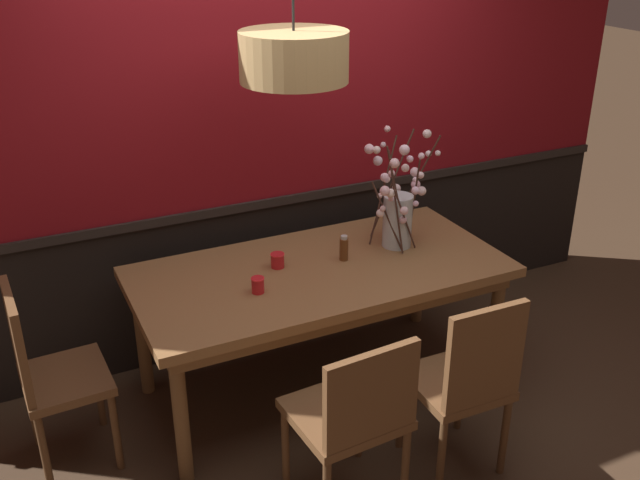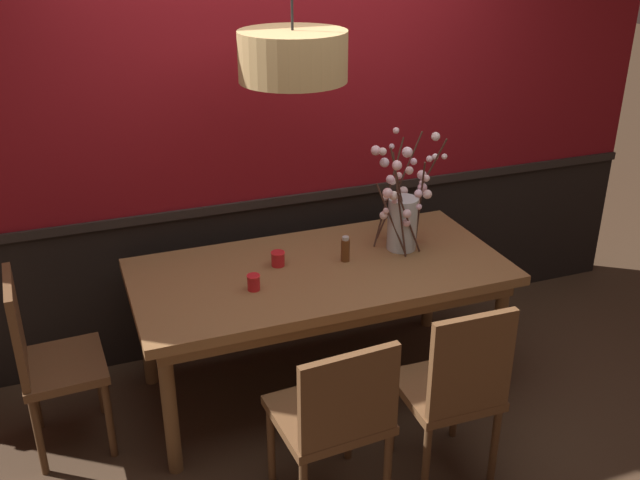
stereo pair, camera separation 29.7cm
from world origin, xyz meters
name	(u,v)px [view 2 (the right image)]	position (x,y,z in m)	size (l,w,h in m)	color
ground_plane	(320,386)	(0.00, 0.00, 0.00)	(24.00, 24.00, 0.00)	#422D1E
back_wall	(278,112)	(0.00, 0.68, 1.41)	(4.80, 0.14, 2.84)	black
dining_table	(320,281)	(0.00, 0.00, 0.67)	(1.94, 0.94, 0.75)	olive
chair_near_side_left	(335,415)	(-0.26, -0.87, 0.51)	(0.48, 0.47, 0.89)	brown
chair_head_west_end	(45,356)	(-1.39, 0.00, 0.53)	(0.40, 0.44, 0.95)	brown
chair_far_side_left	(235,247)	(-0.24, 0.88, 0.52)	(0.44, 0.44, 0.91)	brown
chair_near_side_right	(455,386)	(0.31, -0.88, 0.52)	(0.42, 0.43, 0.94)	brown
vase_with_blossoms	(403,214)	(0.50, 0.07, 0.95)	(0.41, 0.45, 0.62)	silver
candle_holder_nearer_center	(278,259)	(-0.20, 0.10, 0.79)	(0.07, 0.07, 0.08)	red
candle_holder_nearer_edge	(254,282)	(-0.39, -0.11, 0.79)	(0.07, 0.07, 0.08)	red
condiment_bottle	(345,249)	(0.15, 0.03, 0.82)	(0.05, 0.05, 0.14)	brown
pendant_lamp	(293,56)	(-0.13, -0.01, 1.84)	(0.50, 0.50, 1.11)	tan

